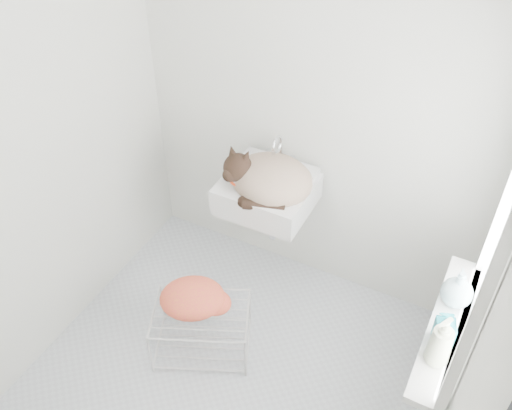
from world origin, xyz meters
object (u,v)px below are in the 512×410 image
at_px(bottle_a, 435,360).
at_px(bottle_b, 441,341).
at_px(sink, 267,183).
at_px(wire_rack, 202,331).
at_px(bottle_c, 453,302).
at_px(cat, 268,179).

relative_size(bottle_a, bottle_b, 1.23).
bearing_deg(bottle_a, sink, 147.17).
distance_m(wire_rack, bottle_c, 1.47).
relative_size(sink, wire_rack, 0.97).
height_order(wire_rack, bottle_c, bottle_c).
bearing_deg(wire_rack, bottle_a, -4.58).
bearing_deg(wire_rack, bottle_b, 0.22).
height_order(cat, bottle_c, cat).
bearing_deg(cat, bottle_a, -34.14).
xyz_separation_m(sink, bottle_b, (1.17, -0.65, 0.00)).
bearing_deg(bottle_c, bottle_b, -90.00).
bearing_deg(cat, bottle_b, -30.24).
relative_size(bottle_b, bottle_c, 0.97).
bearing_deg(bottle_b, bottle_c, 90.00).
relative_size(sink, bottle_c, 2.77).
bearing_deg(bottle_c, cat, 161.78).
relative_size(sink, bottle_b, 2.85).
distance_m(cat, bottle_a, 1.37).
distance_m(wire_rack, bottle_b, 1.44).
xyz_separation_m(sink, wire_rack, (-0.10, -0.65, -0.70)).
distance_m(cat, bottle_c, 1.22).
relative_size(wire_rack, bottle_c, 2.85).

